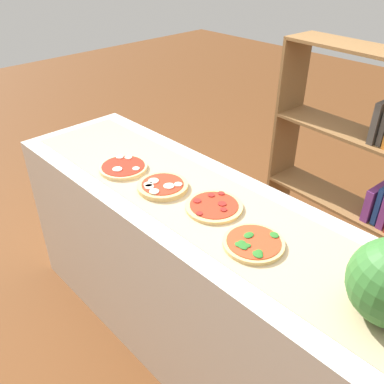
{
  "coord_description": "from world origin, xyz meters",
  "views": [
    {
      "loc": [
        1.08,
        -1.03,
        1.9
      ],
      "look_at": [
        0.0,
        0.0,
        0.95
      ],
      "focal_mm": 38.33,
      "sensor_mm": 36.0,
      "label": 1
    }
  ],
  "objects_px": {
    "pizza_mozzarella_0": "(123,167)",
    "bookshelf": "(358,178)",
    "pizza_spinach_3": "(253,243)",
    "pizza_pepperoni_2": "(214,206)",
    "pizza_mozzarella_1": "(162,186)"
  },
  "relations": [
    {
      "from": "pizza_mozzarella_0",
      "to": "bookshelf",
      "type": "xyz_separation_m",
      "value": [
        0.65,
        1.19,
        -0.27
      ]
    },
    {
      "from": "pizza_mozzarella_0",
      "to": "pizza_spinach_3",
      "type": "relative_size",
      "value": 1.02
    },
    {
      "from": "pizza_mozzarella_0",
      "to": "pizza_spinach_3",
      "type": "bearing_deg",
      "value": 0.86
    },
    {
      "from": "pizza_pepperoni_2",
      "to": "bookshelf",
      "type": "height_order",
      "value": "bookshelf"
    },
    {
      "from": "pizza_mozzarella_1",
      "to": "pizza_pepperoni_2",
      "type": "height_order",
      "value": "pizza_mozzarella_1"
    },
    {
      "from": "pizza_mozzarella_0",
      "to": "pizza_pepperoni_2",
      "type": "distance_m",
      "value": 0.53
    },
    {
      "from": "pizza_mozzarella_1",
      "to": "pizza_pepperoni_2",
      "type": "distance_m",
      "value": 0.27
    },
    {
      "from": "pizza_pepperoni_2",
      "to": "bookshelf",
      "type": "distance_m",
      "value": 1.15
    },
    {
      "from": "pizza_pepperoni_2",
      "to": "pizza_spinach_3",
      "type": "xyz_separation_m",
      "value": [
        0.27,
        -0.07,
        0.0
      ]
    },
    {
      "from": "pizza_pepperoni_2",
      "to": "bookshelf",
      "type": "bearing_deg",
      "value": 83.9
    },
    {
      "from": "pizza_spinach_3",
      "to": "bookshelf",
      "type": "distance_m",
      "value": 1.22
    },
    {
      "from": "pizza_spinach_3",
      "to": "pizza_mozzarella_0",
      "type": "bearing_deg",
      "value": -179.14
    },
    {
      "from": "pizza_mozzarella_1",
      "to": "pizza_spinach_3",
      "type": "distance_m",
      "value": 0.53
    },
    {
      "from": "pizza_mozzarella_0",
      "to": "pizza_pepperoni_2",
      "type": "xyz_separation_m",
      "value": [
        0.53,
        0.08,
        -0.0
      ]
    },
    {
      "from": "pizza_mozzarella_0",
      "to": "pizza_spinach_3",
      "type": "distance_m",
      "value": 0.79
    }
  ]
}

